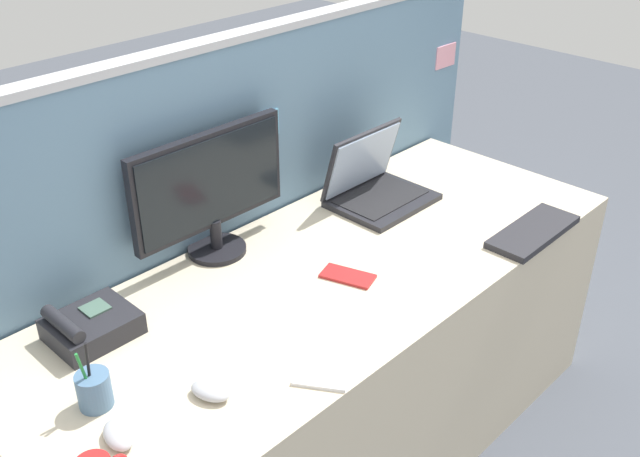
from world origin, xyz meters
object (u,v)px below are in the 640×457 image
(pen_cup, at_px, (95,390))
(desktop_monitor, at_px, (210,187))
(keyboard_main, at_px, (533,232))
(computer_mouse_left_hand, at_px, (210,391))
(desk_phone, at_px, (90,326))
(laptop, at_px, (374,184))
(cell_phone_red_case, at_px, (348,276))
(computer_mouse_right_hand, at_px, (119,435))
(cell_phone_white_slab, at_px, (321,378))

(pen_cup, bearing_deg, desktop_monitor, 28.52)
(keyboard_main, bearing_deg, computer_mouse_left_hand, 172.06)
(desktop_monitor, distance_m, keyboard_main, 1.03)
(keyboard_main, bearing_deg, desk_phone, 155.95)
(laptop, distance_m, cell_phone_red_case, 0.51)
(keyboard_main, height_order, computer_mouse_right_hand, computer_mouse_right_hand)
(keyboard_main, bearing_deg, laptop, 107.38)
(desktop_monitor, relative_size, laptop, 1.59)
(computer_mouse_left_hand, bearing_deg, pen_cup, 122.90)
(computer_mouse_right_hand, height_order, computer_mouse_left_hand, same)
(computer_mouse_right_hand, bearing_deg, laptop, 28.34)
(computer_mouse_left_hand, bearing_deg, desk_phone, 83.11)
(computer_mouse_left_hand, distance_m, pen_cup, 0.26)
(desk_phone, bearing_deg, pen_cup, -118.18)
(desk_phone, distance_m, cell_phone_white_slab, 0.62)
(computer_mouse_left_hand, height_order, cell_phone_red_case, computer_mouse_left_hand)
(desk_phone, xyz_separation_m, computer_mouse_left_hand, (0.07, -0.40, -0.02))
(laptop, height_order, computer_mouse_right_hand, laptop)
(cell_phone_white_slab, bearing_deg, computer_mouse_left_hand, 113.87)
(desk_phone, xyz_separation_m, pen_cup, (-0.12, -0.23, 0.01))
(pen_cup, relative_size, cell_phone_white_slab, 1.41)
(desktop_monitor, height_order, keyboard_main, desktop_monitor)
(laptop, distance_m, computer_mouse_left_hand, 1.08)
(desk_phone, relative_size, computer_mouse_right_hand, 2.12)
(cell_phone_red_case, height_order, cell_phone_white_slab, same)
(desk_phone, bearing_deg, computer_mouse_left_hand, -79.31)
(laptop, bearing_deg, desk_phone, 178.58)
(desktop_monitor, relative_size, computer_mouse_left_hand, 5.37)
(computer_mouse_right_hand, xyz_separation_m, cell_phone_red_case, (0.81, 0.07, -0.01))
(desktop_monitor, bearing_deg, pen_cup, -151.48)
(cell_phone_red_case, bearing_deg, desk_phone, 137.66)
(computer_mouse_right_hand, relative_size, cell_phone_red_case, 0.65)
(keyboard_main, height_order, cell_phone_red_case, keyboard_main)
(desktop_monitor, bearing_deg, computer_mouse_right_hand, -144.07)
(computer_mouse_right_hand, xyz_separation_m, computer_mouse_left_hand, (0.22, -0.03, 0.00))
(computer_mouse_left_hand, relative_size, pen_cup, 0.54)
(laptop, height_order, keyboard_main, laptop)
(laptop, relative_size, cell_phone_red_case, 2.19)
(cell_phone_red_case, relative_size, cell_phone_white_slab, 1.18)
(laptop, xyz_separation_m, keyboard_main, (0.17, -0.53, -0.05))
(pen_cup, bearing_deg, computer_mouse_left_hand, -39.52)
(keyboard_main, relative_size, pen_cup, 1.96)
(computer_mouse_left_hand, bearing_deg, laptop, 2.32)
(laptop, relative_size, keyboard_main, 0.93)
(desktop_monitor, bearing_deg, keyboard_main, -40.51)
(computer_mouse_right_hand, bearing_deg, cell_phone_red_case, 18.15)
(desk_phone, distance_m, computer_mouse_left_hand, 0.40)
(desktop_monitor, distance_m, cell_phone_red_case, 0.48)
(computer_mouse_right_hand, distance_m, cell_phone_red_case, 0.82)
(laptop, height_order, cell_phone_white_slab, laptop)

